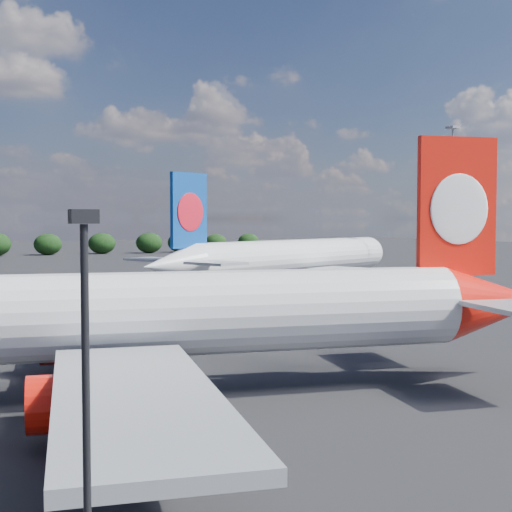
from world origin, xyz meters
name	(u,v)px	position (x,y,z in m)	size (l,w,h in m)	color
qantas_airliner	(179,316)	(9.40, 9.29, 4.78)	(47.66, 45.61, 15.68)	silver
china_southern_airliner	(286,259)	(44.45, 55.84, 4.86)	(47.40, 45.56, 15.95)	silver
apron_lamp_post	(87,445)	(-2.60, -15.30, 5.96)	(0.55, 0.30, 10.63)	black
floodlight_mast_near	(452,185)	(71.97, 52.49, 15.61)	(1.60, 1.60, 24.48)	#919399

